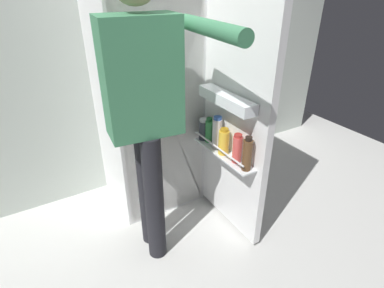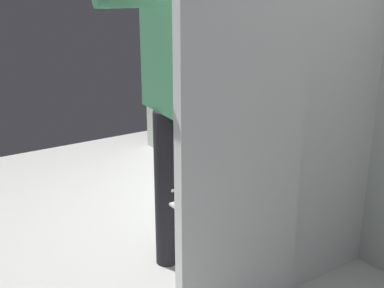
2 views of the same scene
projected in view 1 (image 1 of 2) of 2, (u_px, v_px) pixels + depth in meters
ground_plane at (184, 229)px, 2.32m from camera, size 5.29×5.29×0.00m
kitchen_wall at (124, 26)px, 2.36m from camera, size 4.40×0.10×2.70m
refrigerator at (154, 95)px, 2.28m from camera, size 0.72×1.25×1.82m
person at (145, 101)px, 1.68m from camera, size 0.56×0.77×1.78m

